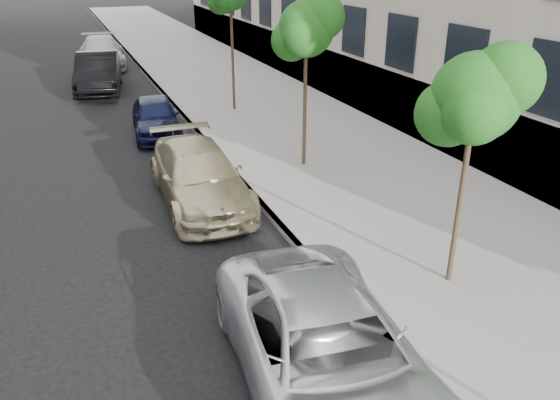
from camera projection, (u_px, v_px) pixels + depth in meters
ground at (330, 387)px, 7.78m from camera, size 160.00×160.00×0.00m
sidewalk at (200, 65)px, 29.46m from camera, size 6.40×72.00×0.14m
curb at (142, 69)px, 28.40m from camera, size 0.15×72.00×0.14m
tree_near at (477, 97)px, 8.68m from camera, size 1.78×1.58×4.29m
tree_mid at (307, 29)px, 14.03m from camera, size 1.78×1.58×4.59m
minivan at (327, 352)px, 7.40m from camera, size 2.87×5.31×1.42m
suv at (199, 175)px, 13.30m from camera, size 2.05×4.79×1.37m
sedan_blue at (156, 116)px, 18.24m from camera, size 1.87×3.86×1.27m
sedan_black at (98, 72)px, 24.00m from camera, size 2.49×5.20×1.64m
sedan_rear at (102, 52)px, 29.10m from camera, size 2.41×5.41×1.54m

